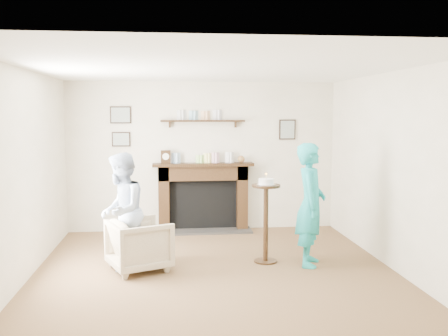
{
  "coord_description": "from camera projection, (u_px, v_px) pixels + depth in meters",
  "views": [
    {
      "loc": [
        -0.54,
        -5.88,
        1.97
      ],
      "look_at": [
        0.19,
        0.9,
        1.23
      ],
      "focal_mm": 40.0,
      "sensor_mm": 36.0,
      "label": 1
    }
  ],
  "objects": [
    {
      "name": "armchair",
      "position": [
        140.0,
        270.0,
        6.33
      ],
      "size": [
        0.93,
        0.92,
        0.65
      ],
      "primitive_type": "imported",
      "rotation": [
        0.0,
        0.0,
        1.97
      ],
      "color": "#C2AD90",
      "rests_on": "ground"
    },
    {
      "name": "woman",
      "position": [
        309.0,
        264.0,
        6.54
      ],
      "size": [
        0.55,
        0.67,
        1.6
      ],
      "primitive_type": "imported",
      "rotation": [
        0.0,
        0.0,
        1.25
      ],
      "color": "teal",
      "rests_on": "ground"
    },
    {
      "name": "room_shell",
      "position": [
        211.0,
        140.0,
        6.6
      ],
      "size": [
        4.54,
        5.02,
        2.52
      ],
      "color": "beige",
      "rests_on": "ground"
    },
    {
      "name": "pedestal_table",
      "position": [
        266.0,
        208.0,
        6.58
      ],
      "size": [
        0.37,
        0.37,
        1.2
      ],
      "color": "black",
      "rests_on": "ground"
    },
    {
      "name": "man",
      "position": [
        123.0,
        268.0,
        6.38
      ],
      "size": [
        0.62,
        0.77,
        1.48
      ],
      "primitive_type": "imported",
      "rotation": [
        0.0,
        0.0,
        -1.66
      ],
      "color": "silver",
      "rests_on": "ground"
    },
    {
      "name": "ground",
      "position": [
        216.0,
        276.0,
        6.09
      ],
      "size": [
        5.0,
        5.0,
        0.0
      ],
      "primitive_type": "plane",
      "color": "brown",
      "rests_on": "ground"
    }
  ]
}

